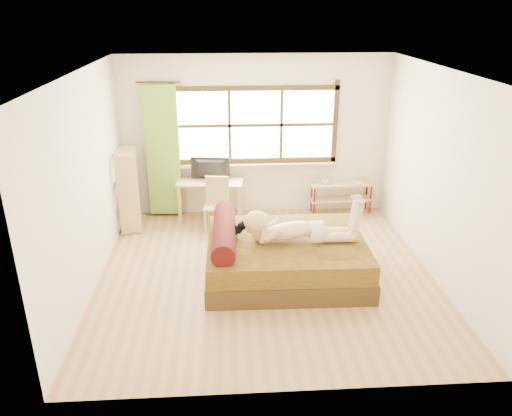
{
  "coord_description": "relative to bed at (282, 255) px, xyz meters",
  "views": [
    {
      "loc": [
        -0.52,
        -5.96,
        3.44
      ],
      "look_at": [
        -0.12,
        0.2,
        0.89
      ],
      "focal_mm": 35.0,
      "sensor_mm": 36.0,
      "label": 1
    }
  ],
  "objects": [
    {
      "name": "pipe_shelf",
      "position": [
        1.29,
        2.1,
        0.12
      ],
      "size": [
        1.11,
        0.34,
        0.62
      ],
      "rotation": [
        0.0,
        0.0,
        0.06
      ],
      "color": "tan",
      "rests_on": "floor"
    },
    {
      "name": "wall_right",
      "position": [
        2.03,
        0.03,
        1.06
      ],
      "size": [
        0.0,
        4.5,
        4.5
      ],
      "primitive_type": "plane",
      "rotation": [
        1.57,
        0.0,
        -1.57
      ],
      "color": "silver",
      "rests_on": "floor"
    },
    {
      "name": "curtain",
      "position": [
        -1.77,
        2.16,
        0.86
      ],
      "size": [
        0.55,
        0.1,
        2.2
      ],
      "primitive_type": "cube",
      "color": "#649929",
      "rests_on": "wall_back"
    },
    {
      "name": "woman",
      "position": [
        0.2,
        -0.05,
        0.56
      ],
      "size": [
        1.49,
        0.45,
        0.64
      ],
      "primitive_type": null,
      "rotation": [
        0.0,
        0.0,
        -0.02
      ],
      "color": "#DCB28E",
      "rests_on": "bed"
    },
    {
      "name": "book",
      "position": [
        1.48,
        2.1,
        0.27
      ],
      "size": [
        0.18,
        0.24,
        0.02
      ],
      "primitive_type": "imported",
      "rotation": [
        0.0,
        0.0,
        0.06
      ],
      "color": "gray",
      "rests_on": "pipe_shelf"
    },
    {
      "name": "chair",
      "position": [
        -0.88,
        1.61,
        0.19
      ],
      "size": [
        0.42,
        0.42,
        0.85
      ],
      "rotation": [
        0.0,
        0.0,
        -0.12
      ],
      "color": "tan",
      "rests_on": "floor"
    },
    {
      "name": "monitor",
      "position": [
        -0.99,
        2.03,
        0.58
      ],
      "size": [
        0.66,
        0.16,
        0.38
      ],
      "primitive_type": "imported",
      "rotation": [
        0.0,
        0.0,
        3.02
      ],
      "color": "black",
      "rests_on": "desk"
    },
    {
      "name": "desk",
      "position": [
        -0.99,
        1.98,
        0.3
      ],
      "size": [
        1.14,
        0.63,
        0.68
      ],
      "rotation": [
        0.0,
        0.0,
        -0.12
      ],
      "color": "tan",
      "rests_on": "floor"
    },
    {
      "name": "wall_left",
      "position": [
        -2.47,
        0.03,
        1.06
      ],
      "size": [
        0.0,
        4.5,
        4.5
      ],
      "primitive_type": "plane",
      "rotation": [
        1.57,
        0.0,
        1.57
      ],
      "color": "silver",
      "rests_on": "floor"
    },
    {
      "name": "kitten",
      "position": [
        -0.67,
        0.1,
        0.37
      ],
      "size": [
        0.32,
        0.13,
        0.25
      ],
      "primitive_type": null,
      "rotation": [
        0.0,
        0.0,
        -0.02
      ],
      "color": "black",
      "rests_on": "bed"
    },
    {
      "name": "wall_back",
      "position": [
        -0.22,
        2.28,
        1.06
      ],
      "size": [
        4.5,
        0.0,
        4.5
      ],
      "primitive_type": "plane",
      "rotation": [
        1.57,
        0.0,
        0.0
      ],
      "color": "silver",
      "rests_on": "floor"
    },
    {
      "name": "window",
      "position": [
        -0.22,
        2.25,
        1.22
      ],
      "size": [
        2.8,
        0.16,
        1.46
      ],
      "color": "#FFEDBF",
      "rests_on": "wall_back"
    },
    {
      "name": "floor",
      "position": [
        -0.22,
        0.03,
        -0.29
      ],
      "size": [
        4.5,
        4.5,
        0.0
      ],
      "primitive_type": "plane",
      "color": "#9E754C",
      "rests_on": "ground"
    },
    {
      "name": "bed",
      "position": [
        0.0,
        0.0,
        0.0
      ],
      "size": [
        2.15,
        1.73,
        0.81
      ],
      "rotation": [
        0.0,
        0.0,
        -0.02
      ],
      "color": "#35240F",
      "rests_on": "floor"
    },
    {
      "name": "cup",
      "position": [
        0.98,
        2.1,
        0.31
      ],
      "size": [
        0.14,
        0.14,
        0.11
      ],
      "primitive_type": "imported",
      "rotation": [
        0.0,
        0.0,
        0.06
      ],
      "color": "gray",
      "rests_on": "pipe_shelf"
    },
    {
      "name": "bookshelf",
      "position": [
        -2.3,
        1.69,
        0.37
      ],
      "size": [
        0.4,
        0.6,
        1.29
      ],
      "rotation": [
        0.0,
        0.0,
        0.15
      ],
      "color": "tan",
      "rests_on": "floor"
    },
    {
      "name": "ceiling",
      "position": [
        -0.22,
        0.03,
        2.41
      ],
      "size": [
        4.5,
        4.5,
        0.0
      ],
      "primitive_type": "plane",
      "rotation": [
        3.14,
        0.0,
        0.0
      ],
      "color": "white",
      "rests_on": "wall_back"
    },
    {
      "name": "wall_front",
      "position": [
        -0.22,
        -2.22,
        1.06
      ],
      "size": [
        4.5,
        0.0,
        4.5
      ],
      "primitive_type": "plane",
      "rotation": [
        -1.57,
        0.0,
        0.0
      ],
      "color": "silver",
      "rests_on": "floor"
    }
  ]
}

